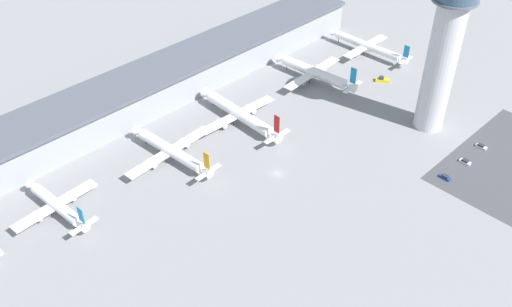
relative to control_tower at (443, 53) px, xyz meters
The scene contains 12 objects.
ground_plane 76.25m from the control_tower, 161.66° to the left, with size 1000.00×1000.00×0.00m, color gray.
terminal_building 115.38m from the control_tower, 125.53° to the left, with size 221.33×25.00×15.25m.
control_tower is the anchor object (origin of this frame).
airplane_gate_bravo 147.70m from the control_tower, 156.08° to the left, with size 31.25×32.77×11.77m.
airplane_gate_charlie 107.29m from the control_tower, 147.78° to the left, with size 39.70×40.67×12.74m.
airplane_gate_delta 81.33m from the control_tower, 133.83° to the left, with size 37.37×45.49×13.87m.
airplane_gate_echo 62.15m from the control_tower, 96.39° to the left, with size 36.72×42.92×14.06m.
airplane_gate_foxtrot 68.67m from the control_tower, 59.29° to the left, with size 31.04×44.26×11.84m.
service_truck_catering 48.41m from the control_tower, 64.63° to the left, with size 5.70×6.51×2.42m.
car_silver_sedan 41.04m from the control_tower, 116.00° to the right, with size 1.91×4.14×1.41m.
car_blue_compact 39.26m from the control_tower, 85.92° to the right, with size 1.83×4.29×1.38m.
car_white_wagon 46.29m from the control_tower, 137.30° to the right, with size 1.81×4.18×1.40m.
Camera 1 is at (-117.42, -107.35, 132.92)m, focal length 40.00 mm.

